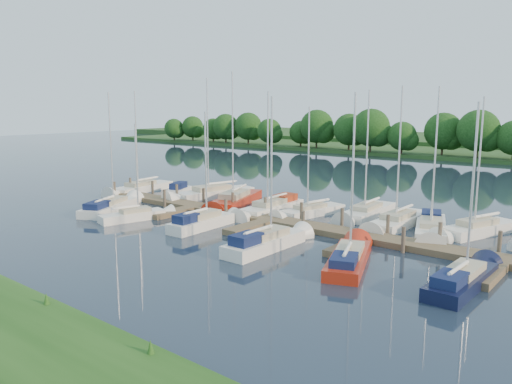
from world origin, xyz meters
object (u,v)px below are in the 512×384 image
Objects in this scene: motorboat at (178,191)px; sailboat_n_0 at (140,189)px; sailboat_s_2 at (203,223)px; sailboat_n_5 at (309,212)px; dock at (267,222)px.

sailboat_n_0 is at bearing -0.64° from motorboat.
sailboat_n_5 is at bearing 63.90° from sailboat_s_2.
motorboat is at bearing 11.93° from sailboat_n_5.
sailboat_n_5 is 1.02× the size of sailboat_s_2.
dock is 15.60m from motorboat.
sailboat_n_0 is at bearing 154.39° from sailboat_s_2.
dock is 4.66m from sailboat_n_5.
sailboat_n_5 is 9.18m from sailboat_s_2.
sailboat_s_2 is at bearing -127.85° from dock.
sailboat_s_2 is (-2.95, -3.80, 0.15)m from dock.
sailboat_n_0 is 17.39m from sailboat_s_2.
sailboat_n_5 is at bearing 158.23° from motorboat.
motorboat is at bearing 142.52° from sailboat_s_2.
dock is 8.97× the size of motorboat.
motorboat reaches higher than dock.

